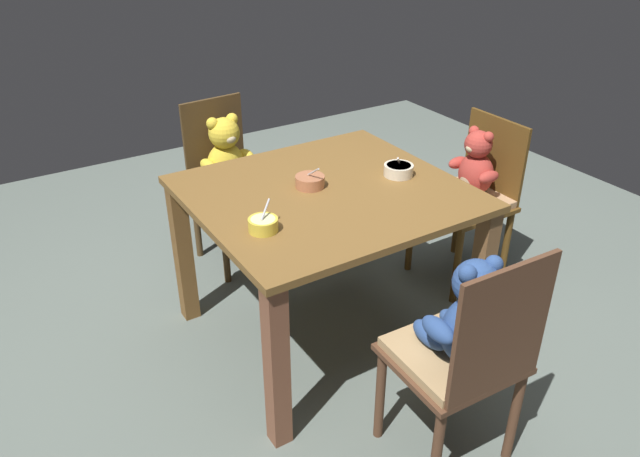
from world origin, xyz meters
The scene contains 8 objects.
ground_plane centered at (0.00, 0.00, -0.02)m, with size 5.20×5.20×0.04m.
dining_table centered at (0.00, 0.00, 0.61)m, with size 1.10×1.02×0.74m.
teddy_chair_near_right centered at (0.90, 0.04, 0.53)m, with size 0.41×0.42×0.86m.
teddy_chair_far_center centered at (-0.08, 0.86, 0.56)m, with size 0.41×0.42×0.89m.
teddy_chair_near_front centered at (0.00, -0.85, 0.56)m, with size 0.43×0.40×0.91m.
porridge_bowl_cream_near_right centered at (0.35, -0.04, 0.77)m, with size 0.13×0.13×0.11m.
porridge_bowl_terracotta_center centered at (-0.04, 0.06, 0.77)m, with size 0.12×0.13×0.11m.
porridge_bowl_yellow_near_left centered at (-0.38, -0.17, 0.77)m, with size 0.11×0.11×0.11m.
Camera 1 is at (-1.24, -1.94, 1.86)m, focal length 34.36 mm.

